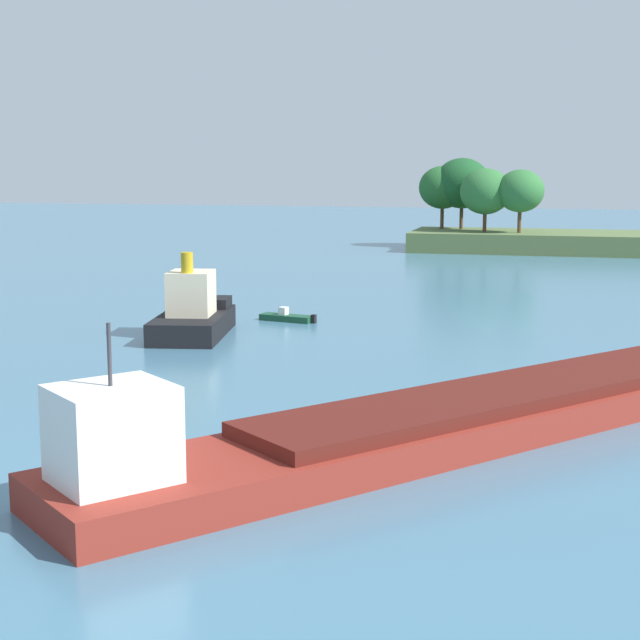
# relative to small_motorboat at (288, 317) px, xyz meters

# --- Properties ---
(ground_plane) EXTENTS (400.00, 400.00, 0.00)m
(ground_plane) POSITION_rel_small_motorboat_xyz_m (3.76, -31.89, -0.24)
(ground_plane) COLOR teal
(treeline_island) EXTENTS (57.78, 12.47, 10.87)m
(treeline_island) POSITION_rel_small_motorboat_xyz_m (23.77, 56.59, 3.37)
(treeline_island) COLOR #566B3D
(treeline_island) RESTS_ON ground
(small_motorboat) EXTENTS (3.97, 1.89, 0.90)m
(small_motorboat) POSITION_rel_small_motorboat_xyz_m (0.00, 0.00, 0.00)
(small_motorboat) COLOR #19472D
(small_motorboat) RESTS_ON ground
(tugboat) EXTENTS (5.27, 8.91, 5.11)m
(tugboat) POSITION_rel_small_motorboat_xyz_m (-3.96, -6.54, 1.08)
(tugboat) COLOR black
(tugboat) RESTS_ON ground
(cargo_barge) EXTENTS (27.19, 31.89, 5.77)m
(cargo_barge) POSITION_rel_small_motorboat_xyz_m (14.99, -23.49, 0.67)
(cargo_barge) COLOR maroon
(cargo_barge) RESTS_ON ground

